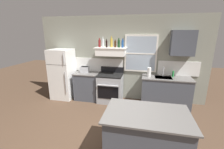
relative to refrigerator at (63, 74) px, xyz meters
name	(u,v)px	position (x,y,z in m)	size (l,w,h in m)	color
ground_plane	(102,140)	(1.90, -1.84, -0.83)	(16.00, 16.00, 0.00)	#4C3828
back_wall	(121,59)	(1.93, 0.39, 0.52)	(5.40, 0.11, 2.70)	gray
refrigerator	(63,74)	(0.00, 0.00, 0.00)	(0.70, 0.72, 1.66)	white
counter_left_of_stove	(87,86)	(0.85, 0.06, -0.37)	(0.79, 0.63, 0.91)	#474C56
toaster	(85,69)	(0.76, 0.11, 0.18)	(0.30, 0.20, 0.19)	silver
stove_range	(110,88)	(1.65, 0.02, -0.37)	(0.76, 0.69, 1.09)	#9EA0A5
range_hood_shelf	(111,51)	(1.65, 0.12, 0.79)	(0.96, 0.52, 0.24)	white
bottle_red_label_wine	(100,43)	(1.30, 0.10, 1.03)	(0.07, 0.07, 0.28)	maroon
bottle_clear_tall	(103,43)	(1.41, 0.07, 1.05)	(0.06, 0.06, 0.32)	silver
bottle_balsamic_dark	(107,44)	(1.53, 0.07, 1.02)	(0.06, 0.06, 0.25)	black
bottle_champagne_gold_foil	(111,43)	(1.66, 0.16, 1.05)	(0.08, 0.08, 0.33)	#B29333
bottle_brown_stout	(115,44)	(1.77, 0.17, 1.01)	(0.06, 0.06, 0.23)	#381E0F
bottle_dark_green_wine	(119,44)	(1.89, 0.14, 1.03)	(0.07, 0.07, 0.28)	#143819
bottle_blue_liqueur	(123,44)	(2.00, 0.13, 1.03)	(0.07, 0.07, 0.27)	#1E478C
counter_right_with_sink	(165,92)	(3.35, 0.06, -0.37)	(1.43, 0.63, 0.91)	#474C56
sink_faucet	(163,71)	(3.25, 0.16, 0.25)	(0.03, 0.17, 0.28)	silver
paper_towel_roll	(149,72)	(2.83, 0.06, 0.21)	(0.11, 0.11, 0.27)	white
dish_soap_bottle	(173,74)	(3.53, 0.16, 0.17)	(0.06, 0.06, 0.18)	#268C3F
kitchen_island	(146,136)	(2.77, -2.15, -0.37)	(1.40, 0.90, 0.91)	#474C56
upper_cabinet_right	(183,43)	(3.70, 0.20, 1.07)	(0.64, 0.32, 0.70)	#474C56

